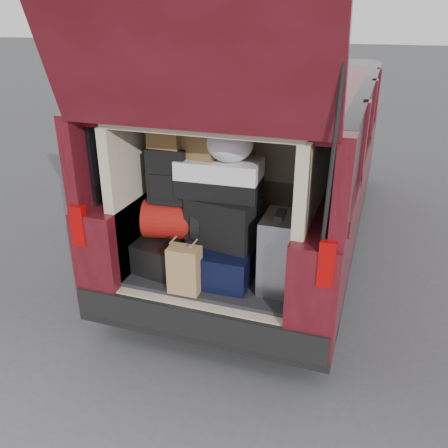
{
  "coord_description": "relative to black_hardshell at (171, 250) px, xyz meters",
  "views": [
    {
      "loc": [
        1.08,
        -2.87,
        2.39
      ],
      "look_at": [
        0.03,
        0.2,
        0.94
      ],
      "focal_mm": 38.0,
      "sensor_mm": 36.0,
      "label": 1
    }
  ],
  "objects": [
    {
      "name": "grocery_sack_lower",
      "position": [
        0.01,
        0.02,
        0.94
      ],
      "size": [
        0.25,
        0.21,
        0.22
      ],
      "primitive_type": "cube",
      "rotation": [
        0.0,
        0.0,
        -0.05
      ],
      "color": "brown",
      "rests_on": "backpack"
    },
    {
      "name": "red_duffel",
      "position": [
        0.04,
        0.0,
        0.27
      ],
      "size": [
        0.51,
        0.39,
        0.3
      ],
      "primitive_type": "cube",
      "rotation": [
        0.0,
        0.0,
        0.2
      ],
      "color": "#9A140E",
      "rests_on": "black_hardshell"
    },
    {
      "name": "black_soft_case",
      "position": [
        0.44,
        -0.0,
        0.31
      ],
      "size": [
        0.54,
        0.38,
        0.36
      ],
      "primitive_type": "cube",
      "rotation": [
        0.0,
        0.0,
        -0.17
      ],
      "color": "black",
      "rests_on": "navy_hardshell"
    },
    {
      "name": "kraft_bag",
      "position": [
        0.27,
        -0.35,
        0.06
      ],
      "size": [
        0.23,
        0.15,
        0.35
      ],
      "primitive_type": "cube",
      "rotation": [
        0.0,
        0.0,
        0.02
      ],
      "color": "#A5764A",
      "rests_on": "load_floor"
    },
    {
      "name": "backpack",
      "position": [
        0.02,
        -0.01,
        0.62
      ],
      "size": [
        0.3,
        0.2,
        0.41
      ],
      "primitive_type": "cube",
      "rotation": [
        0.0,
        0.0,
        0.1
      ],
      "color": "black",
      "rests_on": "red_duffel"
    },
    {
      "name": "grocery_sack_upper",
      "position": [
        0.25,
        0.07,
        0.88
      ],
      "size": [
        0.27,
        0.23,
        0.25
      ],
      "primitive_type": "cube",
      "rotation": [
        0.0,
        0.0,
        -0.14
      ],
      "color": "brown",
      "rests_on": "twotone_duffel"
    },
    {
      "name": "black_hardshell",
      "position": [
        0.0,
        0.0,
        0.0
      ],
      "size": [
        0.53,
        0.66,
        0.24
      ],
      "primitive_type": "cube",
      "rotation": [
        0.0,
        0.0,
        -0.18
      ],
      "color": "black",
      "rests_on": "load_floor"
    },
    {
      "name": "silver_roller",
      "position": [
        0.88,
        -0.07,
        0.16
      ],
      "size": [
        0.23,
        0.37,
        0.56
      ],
      "primitive_type": "cube",
      "rotation": [
        0.0,
        0.0,
        0.01
      ],
      "color": "silver",
      "rests_on": "load_floor"
    },
    {
      "name": "twotone_duffel",
      "position": [
        0.39,
        0.05,
        0.63
      ],
      "size": [
        0.61,
        0.34,
        0.27
      ],
      "primitive_type": "cube",
      "rotation": [
        0.0,
        0.0,
        0.05
      ],
      "color": "white",
      "rests_on": "black_soft_case"
    },
    {
      "name": "ground",
      "position": [
        0.39,
        -0.16,
        -0.67
      ],
      "size": [
        80.0,
        80.0,
        0.0
      ],
      "primitive_type": "plane",
      "color": "#3A3A3D",
      "rests_on": "ground"
    },
    {
      "name": "navy_hardshell",
      "position": [
        0.45,
        -0.03,
        0.01
      ],
      "size": [
        0.49,
        0.59,
        0.25
      ],
      "primitive_type": "cube",
      "rotation": [
        0.0,
        0.0,
        0.02
      ],
      "color": "black",
      "rests_on": "load_floor"
    },
    {
      "name": "load_floor",
      "position": [
        0.39,
        0.12,
        -0.39
      ],
      "size": [
        1.24,
        1.05,
        0.55
      ],
      "primitive_type": "cube",
      "color": "black",
      "rests_on": "ground"
    },
    {
      "name": "plastic_bag_center",
      "position": [
        0.48,
        0.03,
        0.89
      ],
      "size": [
        0.36,
        0.34,
        0.26
      ],
      "primitive_type": "ellipsoid",
      "rotation": [
        0.0,
        0.0,
        -0.08
      ],
      "color": "silver",
      "rests_on": "twotone_duffel"
    },
    {
      "name": "minivan",
      "position": [
        0.4,
        1.7,
        0.24
      ],
      "size": [
        1.9,
        5.35,
        2.77
      ],
      "color": "black",
      "rests_on": "ground"
    }
  ]
}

